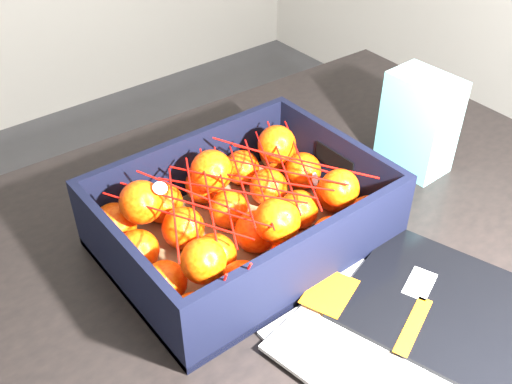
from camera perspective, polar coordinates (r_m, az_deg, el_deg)
table at (r=0.94m, az=0.99°, el=-9.17°), size 1.23×0.84×0.75m
magazine_stack at (r=0.76m, az=15.85°, el=-14.01°), size 0.37×0.33×0.02m
produce_crate at (r=0.85m, az=-1.25°, el=-3.00°), size 0.39×0.29×0.11m
clementine_heap at (r=0.84m, az=-1.61°, el=-2.03°), size 0.37×0.27×0.11m
mesh_net at (r=0.80m, az=-1.48°, el=0.31°), size 0.32×0.26×0.09m
retail_carton at (r=1.02m, az=15.56°, el=6.48°), size 0.08×0.11×0.17m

